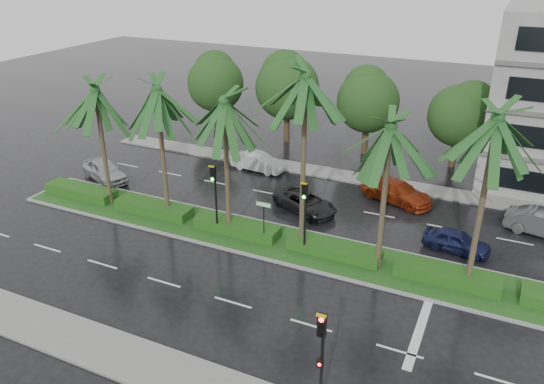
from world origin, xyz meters
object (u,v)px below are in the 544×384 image
at_px(car_white, 258,162).
at_px(car_red, 397,191).
at_px(signal_median_left, 215,190).
at_px(car_silver, 105,170).
at_px(car_darkgrey, 305,202).
at_px(signal_near, 321,358).
at_px(car_blue, 457,241).
at_px(street_sign, 264,212).

height_order(car_white, car_red, car_red).
bearing_deg(car_red, signal_median_left, 156.52).
xyz_separation_m(car_silver, car_white, (9.26, 6.42, -0.08)).
bearing_deg(car_white, car_silver, 128.31).
xyz_separation_m(signal_median_left, car_red, (8.50, 9.15, -2.28)).
bearing_deg(car_red, car_darkgrey, 147.55).
bearing_deg(signal_near, car_blue, 77.80).
height_order(car_silver, car_blue, car_silver).
distance_m(signal_near, car_red, 18.98).
relative_size(car_white, car_blue, 1.14).
bearing_deg(car_blue, street_sign, 119.06).
relative_size(car_white, car_darkgrey, 0.93).
bearing_deg(car_darkgrey, car_red, -27.70).
distance_m(street_sign, car_blue, 10.88).
bearing_deg(car_silver, signal_near, -98.52).
bearing_deg(signal_median_left, car_darkgrey, 56.17).
relative_size(street_sign, car_darkgrey, 0.58).
distance_m(signal_near, car_silver, 25.42).
xyz_separation_m(street_sign, car_white, (-5.28, 9.94, -1.44)).
bearing_deg(street_sign, car_white, 117.98).
relative_size(car_red, car_blue, 1.36).
height_order(street_sign, car_darkgrey, street_sign).
height_order(car_white, car_darkgrey, car_white).
relative_size(street_sign, car_silver, 0.58).
bearing_deg(car_blue, signal_median_left, 115.08).
xyz_separation_m(car_white, car_red, (10.78, -0.98, 0.03)).
height_order(car_silver, car_darkgrey, car_silver).
height_order(car_darkgrey, car_blue, car_darkgrey).
bearing_deg(car_blue, signal_near, 175.01).
bearing_deg(car_red, street_sign, 167.89).
distance_m(signal_median_left, street_sign, 3.13).
distance_m(signal_median_left, car_red, 12.69).
height_order(signal_median_left, car_darkgrey, signal_median_left).
bearing_deg(car_white, signal_near, -144.65).
relative_size(car_silver, car_red, 0.91).
distance_m(signal_near, car_darkgrey, 16.37).
height_order(signal_near, car_silver, signal_near).
height_order(car_darkgrey, car_red, car_red).
relative_size(car_silver, car_white, 1.08).
relative_size(signal_median_left, car_white, 1.05).
xyz_separation_m(car_white, car_darkgrey, (5.78, -4.90, -0.06)).
relative_size(signal_median_left, car_silver, 0.97).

